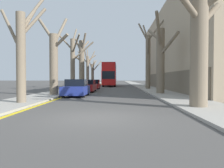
% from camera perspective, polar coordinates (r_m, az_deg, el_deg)
% --- Properties ---
extents(ground_plane, '(300.00, 300.00, 0.00)m').
position_cam_1_polar(ground_plane, '(8.56, -4.21, -8.75)').
color(ground_plane, '#4C4947').
extents(sidewalk_left, '(2.99, 120.00, 0.12)m').
position_cam_1_polar(sidewalk_left, '(58.73, -4.29, 0.03)').
color(sidewalk_left, '#A39E93').
rests_on(sidewalk_left, ground).
extents(sidewalk_right, '(2.99, 120.00, 0.12)m').
position_cam_1_polar(sidewalk_right, '(58.57, 6.10, 0.02)').
color(sidewalk_right, '#A39E93').
rests_on(sidewalk_right, ground).
extents(building_facade_right, '(10.08, 33.03, 11.24)m').
position_cam_1_polar(building_facade_right, '(32.50, 21.62, 8.59)').
color(building_facade_right, tan).
rests_on(building_facade_right, ground).
extents(kerb_line_stripe, '(0.24, 120.00, 0.01)m').
position_cam_1_polar(kerb_line_stripe, '(58.58, -2.66, -0.03)').
color(kerb_line_stripe, yellow).
rests_on(kerb_line_stripe, ground).
extents(street_tree_left_0, '(3.19, 2.00, 6.78)m').
position_cam_1_polar(street_tree_left_0, '(14.01, -22.52, 7.99)').
color(street_tree_left_0, '#7A6B56').
rests_on(street_tree_left_0, ground).
extents(street_tree_left_1, '(3.16, 3.20, 7.28)m').
position_cam_1_polar(street_tree_left_1, '(19.74, -14.90, 6.09)').
color(street_tree_left_1, '#7A6B56').
rests_on(street_tree_left_1, ground).
extents(street_tree_left_2, '(4.68, 4.29, 7.95)m').
position_cam_1_polar(street_tree_left_2, '(27.25, -10.13, 5.98)').
color(street_tree_left_2, '#7A6B56').
rests_on(street_tree_left_2, ground).
extents(street_tree_left_3, '(2.66, 3.05, 8.18)m').
position_cam_1_polar(street_tree_left_3, '(33.45, -7.94, 5.71)').
color(street_tree_left_3, '#7A6B56').
rests_on(street_tree_left_3, ground).
extents(street_tree_left_4, '(3.51, 3.16, 7.51)m').
position_cam_1_polar(street_tree_left_4, '(41.26, -6.41, 4.21)').
color(street_tree_left_4, '#7A6B56').
rests_on(street_tree_left_4, ground).
extents(street_tree_left_5, '(2.48, 4.72, 5.68)m').
position_cam_1_polar(street_tree_left_5, '(47.39, -5.00, 3.08)').
color(street_tree_left_5, '#7A6B56').
rests_on(street_tree_left_5, ground).
extents(street_tree_right_0, '(3.69, 3.61, 7.42)m').
position_cam_1_polar(street_tree_right_0, '(11.96, 21.97, 12.01)').
color(street_tree_right_0, '#7A6B56').
rests_on(street_tree_right_0, ground).
extents(street_tree_right_1, '(2.25, 4.08, 7.27)m').
position_cam_1_polar(street_tree_right_1, '(21.23, 12.55, 6.65)').
color(street_tree_right_1, '#7A6B56').
rests_on(street_tree_right_1, ground).
extents(street_tree_right_2, '(3.45, 4.57, 9.38)m').
position_cam_1_polar(street_tree_right_2, '(30.62, 9.40, 6.81)').
color(street_tree_right_2, '#7A6B56').
rests_on(street_tree_right_2, ground).
extents(double_decker_bus, '(2.49, 11.31, 4.39)m').
position_cam_1_polar(double_decker_bus, '(43.26, -0.58, 2.74)').
color(double_decker_bus, red).
rests_on(double_decker_bus, ground).
extents(parked_car_0, '(1.85, 3.95, 1.45)m').
position_cam_1_polar(parked_car_0, '(18.89, -9.29, -1.09)').
color(parked_car_0, navy).
rests_on(parked_car_0, ground).
extents(parked_car_1, '(1.85, 4.51, 1.35)m').
position_cam_1_polar(parked_car_1, '(25.01, -6.56, -0.54)').
color(parked_car_1, maroon).
rests_on(parked_car_1, ground).
extents(parked_car_2, '(1.73, 3.93, 1.36)m').
position_cam_1_polar(parked_car_2, '(31.51, -4.84, -0.14)').
color(parked_car_2, maroon).
rests_on(parked_car_2, ground).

